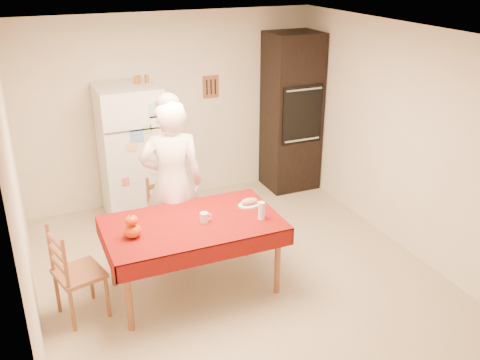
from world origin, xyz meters
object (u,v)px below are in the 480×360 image
coffee_mug (204,217)px  wine_glass (262,210)px  pumpkin_lower (132,231)px  refrigerator (132,153)px  chair_far (169,215)px  dining_table (192,228)px  chair_left (72,270)px  oven_cabinet (291,113)px  bread_plate (249,205)px  seated_woman (172,183)px

coffee_mug → wine_glass: 0.56m
pumpkin_lower → refrigerator: bearing=77.3°
pumpkin_lower → chair_far: bearing=54.5°
wine_glass → refrigerator: bearing=110.7°
dining_table → coffee_mug: 0.17m
refrigerator → dining_table: (0.15, -1.91, -0.16)m
refrigerator → dining_table: 1.92m
chair_far → coffee_mug: chair_far is taller
chair_left → chair_far: bearing=-72.7°
oven_cabinet → bread_plate: size_ratio=9.17×
chair_left → wine_glass: bearing=-111.4°
refrigerator → wine_glass: refrigerator is taller
dining_table → pumpkin_lower: (-0.59, -0.06, 0.13)m
chair_far → coffee_mug: size_ratio=9.50×
bread_plate → chair_far: bearing=139.2°
oven_cabinet → pumpkin_lower: (-2.72, -2.02, -0.28)m
dining_table → bread_plate: bread_plate is taller
chair_left → pumpkin_lower: 0.65m
refrigerator → dining_table: bearing=-85.5°
refrigerator → coffee_mug: (0.26, -1.96, -0.04)m
chair_left → pumpkin_lower: bearing=-111.4°
seated_woman → wine_glass: bearing=140.6°
chair_far → bread_plate: 0.96m
seated_woman → pumpkin_lower: bearing=62.1°
bread_plate → pumpkin_lower: bearing=-172.0°
chair_far → wine_glass: (0.69, -0.91, 0.34)m
dining_table → wine_glass: 0.70m
oven_cabinet → seated_woman: (-2.13, -1.33, -0.18)m
dining_table → coffee_mug: (0.11, -0.05, 0.12)m
dining_table → pumpkin_lower: size_ratio=10.13×
dining_table → oven_cabinet: bearing=42.6°
wine_glass → bread_plate: (0.01, 0.31, -0.08)m
dining_table → wine_glass: bearing=-17.1°
refrigerator → chair_left: 2.19m
coffee_mug → bread_plate: bearing=16.3°
coffee_mug → chair_far: bearing=100.9°
oven_cabinet → chair_left: 3.88m
dining_table → coffee_mug: size_ratio=17.00×
refrigerator → oven_cabinet: (2.28, 0.05, 0.25)m
seated_woman → bread_plate: seated_woman is taller
oven_cabinet → seated_woman: 2.52m
dining_table → seated_woman: seated_woman is taller
dining_table → wine_glass: size_ratio=9.66×
pumpkin_lower → bread_plate: size_ratio=0.70×
oven_cabinet → seated_woman: oven_cabinet is taller
coffee_mug → bread_plate: size_ratio=0.42×
seated_woman → bread_plate: bearing=154.4°
refrigerator → dining_table: size_ratio=1.00×
seated_woman → dining_table: bearing=102.8°
oven_cabinet → pumpkin_lower: oven_cabinet is taller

